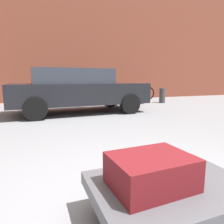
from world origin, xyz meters
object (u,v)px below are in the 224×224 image
at_px(luggage_cart, 169,191).
at_px(bollard_kerb_near, 114,97).
at_px(bicycle_leaning, 138,93).
at_px(bollard_kerb_mid, 141,96).
at_px(bollard_kerb_far, 162,96).
at_px(parked_car, 78,90).
at_px(suitcase_maroon_front_left, 151,172).

xyz_separation_m(luggage_cart, bollard_kerb_near, (2.28, 6.83, 0.07)).
bearing_deg(luggage_cart, bicycle_leaning, 63.10).
relative_size(luggage_cart, bollard_kerb_mid, 1.71).
height_order(bicycle_leaning, bollard_kerb_mid, bicycle_leaning).
bearing_deg(bollard_kerb_far, bollard_kerb_near, 180.00).
xyz_separation_m(bicycle_leaning, bollard_kerb_near, (-1.93, -1.46, -0.03)).
height_order(bollard_kerb_near, bollard_kerb_far, same).
bearing_deg(parked_car, bollard_kerb_mid, 23.93).
distance_m(parked_car, bicycle_leaning, 4.74).
bearing_deg(bollard_kerb_far, bollard_kerb_mid, 180.00).
height_order(suitcase_maroon_front_left, bollard_kerb_far, bollard_kerb_far).
bearing_deg(suitcase_maroon_front_left, bicycle_leaning, 59.67).
distance_m(parked_car, bollard_kerb_far, 4.49).
xyz_separation_m(suitcase_maroon_front_left, bicycle_leaning, (4.38, 8.30, -0.08)).
distance_m(luggage_cart, bicycle_leaning, 9.30).
height_order(parked_car, bicycle_leaning, parked_car).
xyz_separation_m(bollard_kerb_mid, bollard_kerb_far, (1.13, 0.00, 0.00)).
height_order(bollard_kerb_near, bollard_kerb_mid, same).
bearing_deg(bollard_kerb_mid, parked_car, -156.07).
bearing_deg(bollard_kerb_far, suitcase_maroon_front_left, -125.38).
distance_m(luggage_cart, suitcase_maroon_front_left, 0.25).
bearing_deg(bollard_kerb_near, suitcase_maroon_front_left, -109.69).
distance_m(suitcase_maroon_front_left, bicycle_leaning, 9.38).
height_order(luggage_cart, bicycle_leaning, bicycle_leaning).
xyz_separation_m(bollard_kerb_near, bollard_kerb_mid, (1.28, 0.00, 0.00)).
distance_m(parked_car, bollard_kerb_mid, 3.44).
bearing_deg(parked_car, bollard_kerb_near, 36.92).
bearing_deg(parked_car, bicycle_leaning, 37.05).
height_order(suitcase_maroon_front_left, bollard_kerb_near, bollard_kerb_near).
relative_size(luggage_cart, bollard_kerb_near, 1.71).
height_order(parked_car, bollard_kerb_far, parked_car).
distance_m(luggage_cart, bollard_kerb_mid, 7.71).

